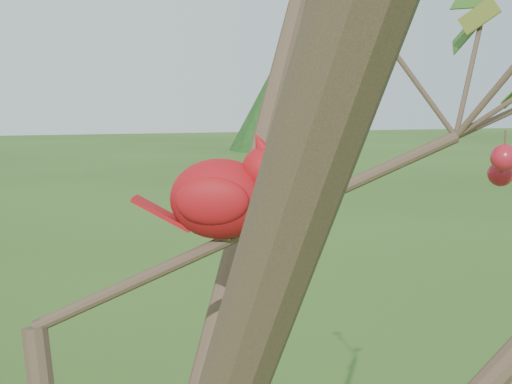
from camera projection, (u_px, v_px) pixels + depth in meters
crabapple_tree at (92, 215)px, 0.84m from camera, size 2.35×2.05×2.95m
cardinal at (226, 195)px, 0.98m from camera, size 0.23×0.15×0.16m
distant_trees at (52, 115)px, 22.94m from camera, size 44.54×13.63×3.68m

